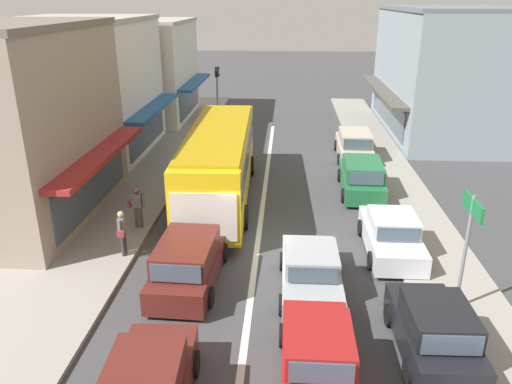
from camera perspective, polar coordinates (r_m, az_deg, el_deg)
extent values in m
plane|color=#3F3F42|center=(18.30, 0.16, -6.16)|extent=(140.00, 140.00, 0.00)
cube|color=silver|center=(21.92, 0.79, -1.31)|extent=(0.20, 28.00, 0.01)
cube|color=gray|center=(24.97, -14.75, 1.03)|extent=(5.20, 44.00, 0.14)
cube|color=gray|center=(24.30, 15.80, 0.32)|extent=(2.80, 44.00, 0.12)
cube|color=maroon|center=(20.52, -17.47, 4.07)|extent=(1.10, 8.29, 0.20)
cube|color=#425160|center=(21.07, -18.14, 0.70)|extent=(0.06, 7.21, 1.80)
cube|color=silver|center=(29.80, -18.81, 10.96)|extent=(6.49, 8.60, 7.26)
cube|color=#23568E|center=(28.79, -11.68, 9.42)|extent=(1.10, 7.91, 0.20)
cube|color=#425160|center=(29.19, -12.29, 6.91)|extent=(0.06, 6.88, 1.80)
cube|color=#A19D92|center=(29.42, -19.72, 18.14)|extent=(6.65, 8.60, 0.24)
cube|color=silver|center=(38.15, -13.81, 13.17)|extent=(7.91, 8.47, 6.77)
cube|color=#23568E|center=(37.20, -7.07, 12.34)|extent=(1.10, 7.79, 0.20)
cube|color=#425160|center=(37.50, -7.62, 10.37)|extent=(0.06, 6.77, 1.80)
cube|color=#A19D92|center=(37.84, -14.30, 18.41)|extent=(8.07, 8.47, 0.24)
cube|color=#84939E|center=(35.50, 21.37, 12.50)|extent=(7.60, 13.30, 7.67)
cube|color=#4C4742|center=(34.65, 14.28, 11.19)|extent=(1.10, 12.23, 0.20)
cube|color=#425160|center=(34.97, 14.77, 9.06)|extent=(0.06, 10.64, 1.80)
cube|color=slate|center=(35.20, 22.27, 18.84)|extent=(7.76, 13.30, 0.24)
cube|color=yellow|center=(21.83, -4.21, 3.45)|extent=(2.86, 10.88, 2.70)
cube|color=#425160|center=(21.71, -4.24, 4.47)|extent=(2.88, 10.45, 0.90)
cube|color=beige|center=(16.87, -6.01, -2.91)|extent=(2.25, 0.13, 1.76)
cube|color=#AF890F|center=(21.44, -4.31, 7.04)|extent=(2.70, 10.01, 0.12)
cylinder|color=black|center=(25.53, -6.19, 3.05)|extent=(0.29, 0.97, 0.96)
cylinder|color=black|center=(25.31, -0.56, 3.02)|extent=(0.29, 0.97, 0.96)
cylinder|color=black|center=(19.71, -8.58, -2.75)|extent=(0.29, 0.97, 0.96)
cylinder|color=black|center=(19.43, -1.30, -2.88)|extent=(0.29, 0.97, 0.96)
cube|color=#9EA3A8|center=(15.52, 6.25, -9.59)|extent=(1.75, 4.21, 0.72)
cube|color=#9EA3A8|center=(15.11, 6.36, -7.64)|extent=(1.57, 1.81, 0.60)
cube|color=#425160|center=(15.92, 6.20, -6.03)|extent=(1.44, 0.07, 0.51)
cube|color=#425160|center=(14.31, 6.54, -9.43)|extent=(1.40, 0.07, 0.48)
cylinder|color=black|center=(16.69, 3.04, -7.90)|extent=(0.18, 0.62, 0.62)
cylinder|color=black|center=(16.78, 8.98, -7.98)|extent=(0.18, 0.62, 0.62)
cylinder|color=black|center=(14.54, 2.98, -12.77)|extent=(0.18, 0.62, 0.62)
cylinder|color=black|center=(14.65, 9.89, -12.81)|extent=(0.18, 0.62, 0.62)
cube|color=#561E19|center=(16.09, -7.55, -8.41)|extent=(1.94, 4.57, 0.76)
cube|color=#561E19|center=(15.45, -7.97, -6.73)|extent=(1.74, 2.66, 0.68)
cube|color=#425160|center=(16.59, -6.92, -4.60)|extent=(1.51, 0.12, 0.58)
cube|color=#425160|center=(14.34, -9.20, -9.19)|extent=(1.48, 0.12, 0.54)
cylinder|color=black|center=(17.54, -9.34, -6.63)|extent=(0.20, 0.63, 0.62)
cylinder|color=black|center=(17.19, -3.62, -6.99)|extent=(0.20, 0.63, 0.62)
cylinder|color=black|center=(15.31, -11.93, -11.32)|extent=(0.20, 0.63, 0.62)
cylinder|color=black|center=(14.91, -5.33, -11.89)|extent=(0.20, 0.63, 0.62)
cube|color=#561E19|center=(11.18, -12.67, -19.69)|extent=(1.60, 1.96, 0.64)
cube|color=#425160|center=(11.90, -11.58, -16.66)|extent=(1.40, 0.12, 0.54)
cylinder|color=black|center=(12.98, -14.57, -18.36)|extent=(0.21, 0.63, 0.62)
cylinder|color=black|center=(12.67, -7.00, -18.90)|extent=(0.21, 0.63, 0.62)
cube|color=maroon|center=(12.46, 6.98, -18.43)|extent=(1.65, 3.70, 0.76)
cube|color=maroon|center=(11.79, 7.21, -16.75)|extent=(1.52, 1.90, 0.64)
cube|color=#425160|center=(12.57, 6.97, -14.02)|extent=(1.40, 0.06, 0.54)
cube|color=#425160|center=(11.05, 7.49, -19.86)|extent=(1.37, 0.06, 0.51)
cylinder|color=black|center=(13.44, 3.07, -16.03)|extent=(0.18, 0.62, 0.62)
cylinder|color=black|center=(13.53, 10.31, -16.08)|extent=(0.18, 0.62, 0.62)
cube|color=black|center=(13.81, 19.46, -15.17)|extent=(1.73, 3.74, 0.76)
cube|color=black|center=(13.19, 20.21, -13.48)|extent=(1.57, 1.94, 0.64)
cube|color=#425160|center=(13.95, 19.05, -11.24)|extent=(1.40, 0.10, 0.54)
cube|color=#425160|center=(12.45, 21.54, -15.98)|extent=(1.37, 0.09, 0.51)
cylinder|color=black|center=(14.59, 14.97, -13.45)|extent=(0.20, 0.62, 0.62)
cylinder|color=black|center=(15.03, 21.23, -13.13)|extent=(0.20, 0.62, 0.62)
cylinder|color=black|center=(12.88, 17.09, -19.04)|extent=(0.20, 0.62, 0.62)
cylinder|color=black|center=(13.39, 24.25, -18.40)|extent=(0.20, 0.62, 0.62)
cube|color=silver|center=(18.31, 15.15, -5.17)|extent=(1.73, 4.21, 0.72)
cube|color=silver|center=(17.94, 15.41, -3.43)|extent=(1.57, 1.80, 0.60)
cube|color=#425160|center=(18.77, 14.88, -2.25)|extent=(1.44, 0.06, 0.51)
cube|color=#425160|center=(17.13, 15.99, -4.71)|extent=(1.40, 0.06, 0.48)
cylinder|color=black|center=(19.36, 11.90, -4.02)|extent=(0.18, 0.62, 0.62)
cylinder|color=black|center=(19.69, 16.87, -4.06)|extent=(0.18, 0.62, 0.62)
cylinder|color=black|center=(17.14, 13.03, -7.63)|extent=(0.18, 0.62, 0.62)
cylinder|color=black|center=(17.52, 18.63, -7.59)|extent=(0.18, 0.62, 0.62)
cube|color=#1E6638|center=(23.57, 11.92, 1.23)|extent=(1.90, 4.55, 0.76)
cube|color=#1E6638|center=(23.01, 12.14, 2.61)|extent=(1.72, 2.65, 0.68)
cube|color=#425160|center=(24.26, 11.82, 3.61)|extent=(1.51, 0.11, 0.58)
cube|color=#425160|center=(21.77, 12.50, 1.49)|extent=(1.48, 0.11, 0.54)
cylinder|color=black|center=(24.82, 9.55, 1.92)|extent=(0.20, 0.63, 0.62)
cylinder|color=black|center=(25.02, 13.57, 1.76)|extent=(0.20, 0.63, 0.62)
cylinder|color=black|center=(22.30, 9.98, -0.39)|extent=(0.20, 0.63, 0.62)
cylinder|color=black|center=(22.52, 14.44, -0.54)|extent=(0.20, 0.63, 0.62)
cube|color=#B7B29E|center=(28.64, 11.10, 4.89)|extent=(1.85, 4.54, 0.76)
cube|color=#B7B29E|center=(28.11, 11.27, 6.10)|extent=(1.69, 2.63, 0.68)
cube|color=#425160|center=(29.38, 11.02, 6.78)|extent=(1.51, 0.09, 0.58)
cube|color=#425160|center=(26.85, 11.56, 5.35)|extent=(1.48, 0.09, 0.54)
cylinder|color=black|center=(29.90, 9.14, 5.31)|extent=(0.19, 0.62, 0.62)
cylinder|color=black|center=(30.09, 12.49, 5.17)|extent=(0.19, 0.62, 0.62)
cylinder|color=black|center=(27.33, 9.51, 3.74)|extent=(0.19, 0.62, 0.62)
cylinder|color=black|center=(27.53, 13.16, 3.60)|extent=(0.19, 0.62, 0.62)
cylinder|color=gray|center=(34.25, -4.42, 10.64)|extent=(0.12, 0.12, 4.20)
cube|color=black|center=(33.97, -4.51, 13.54)|extent=(0.24, 0.24, 0.68)
sphere|color=black|center=(33.92, -4.28, 13.93)|extent=(0.13, 0.13, 0.13)
sphere|color=orange|center=(33.95, -4.27, 13.56)|extent=(0.13, 0.13, 0.13)
sphere|color=black|center=(33.98, -4.25, 13.19)|extent=(0.13, 0.13, 0.13)
cylinder|color=gray|center=(15.02, 22.70, -6.78)|extent=(0.10, 0.10, 3.60)
cube|color=#19753D|center=(14.39, 23.56, -1.52)|extent=(0.08, 1.40, 0.44)
cube|color=white|center=(14.41, 23.73, -1.53)|extent=(0.01, 1.10, 0.10)
cylinder|color=#4C4742|center=(19.73, -13.02, -2.81)|extent=(0.14, 0.14, 0.84)
cylinder|color=#4C4742|center=(19.79, -13.51, -2.78)|extent=(0.14, 0.14, 0.84)
cube|color=slate|center=(19.49, -13.44, -0.92)|extent=(0.37, 0.24, 0.56)
sphere|color=brown|center=(19.34, -13.54, 0.18)|extent=(0.22, 0.22, 0.22)
cylinder|color=slate|center=(19.41, -12.77, -0.95)|extent=(0.09, 0.09, 0.54)
cylinder|color=slate|center=(19.57, -14.10, -0.89)|extent=(0.09, 0.09, 0.54)
cube|color=maroon|center=(19.64, -14.26, -1.39)|extent=(0.11, 0.24, 0.22)
cylinder|color=#333338|center=(17.91, -14.81, -5.58)|extent=(0.14, 0.14, 0.84)
cylinder|color=#333338|center=(17.75, -14.95, -5.84)|extent=(0.14, 0.14, 0.84)
cube|color=slate|center=(17.53, -15.09, -3.67)|extent=(0.24, 0.37, 0.56)
sphere|color=tan|center=(17.37, -15.22, -2.47)|extent=(0.22, 0.22, 0.22)
cylinder|color=slate|center=(17.74, -14.91, -3.34)|extent=(0.09, 0.09, 0.54)
cylinder|color=slate|center=(17.32, -15.29, -4.00)|extent=(0.09, 0.09, 0.54)
cube|color=maroon|center=(17.33, -15.22, -4.65)|extent=(0.25, 0.11, 0.22)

